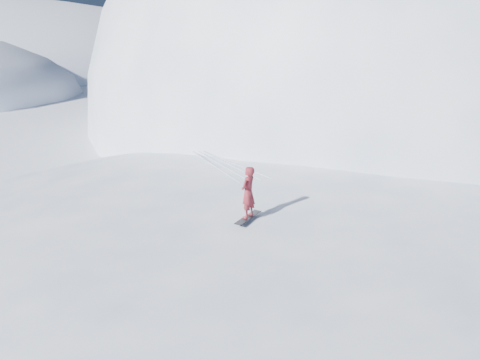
{
  "coord_description": "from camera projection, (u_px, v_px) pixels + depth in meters",
  "views": [
    {
      "loc": [
        -5.53,
        -14.3,
        8.56
      ],
      "look_at": [
        -1.27,
        0.12,
        3.5
      ],
      "focal_mm": 32.0,
      "sensor_mm": 36.0,
      "label": 1
    }
  ],
  "objects": [
    {
      "name": "peak_shoulder",
      "position": [
        298.0,
        138.0,
        38.07
      ],
      "size": [
        28.0,
        24.0,
        18.0
      ],
      "primitive_type": "ellipsoid",
      "color": "white",
      "rests_on": "ground"
    },
    {
      "name": "summit_peak",
      "position": [
        377.0,
        119.0,
        46.75
      ],
      "size": [
        60.0,
        56.0,
        56.0
      ],
      "primitive_type": "ellipsoid",
      "color": "white",
      "rests_on": "ground"
    },
    {
      "name": "wind_bumps",
      "position": [
        243.0,
        239.0,
        18.98
      ],
      "size": [
        16.0,
        14.4,
        1.0
      ],
      "color": "white",
      "rests_on": "ground"
    },
    {
      "name": "ground",
      "position": [
        271.0,
        260.0,
        17.21
      ],
      "size": [
        400.0,
        400.0,
        0.0
      ],
      "primitive_type": "plane",
      "color": "white",
      "rests_on": "ground"
    },
    {
      "name": "board_tracks",
      "position": [
        225.0,
        164.0,
        21.66
      ],
      "size": [
        2.63,
        5.92,
        0.04
      ],
      "color": "silver",
      "rests_on": "ground"
    },
    {
      "name": "snowboarder",
      "position": [
        248.0,
        192.0,
        15.0
      ],
      "size": [
        0.81,
        0.79,
        1.88
      ],
      "primitive_type": "imported",
      "rotation": [
        0.0,
        0.0,
        3.88
      ],
      "color": "maroon",
      "rests_on": "snowboard"
    },
    {
      "name": "near_ridge",
      "position": [
        269.0,
        227.0,
        20.2
      ],
      "size": [
        36.0,
        28.0,
        4.8
      ],
      "primitive_type": "ellipsoid",
      "color": "white",
      "rests_on": "ground"
    },
    {
      "name": "snowboard",
      "position": [
        248.0,
        217.0,
        15.3
      ],
      "size": [
        1.27,
        1.2,
        0.02
      ],
      "primitive_type": "cube",
      "rotation": [
        0.0,
        0.0,
        0.74
      ],
      "color": "black",
      "rests_on": "near_ridge"
    }
  ]
}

